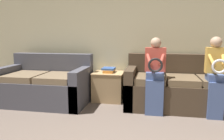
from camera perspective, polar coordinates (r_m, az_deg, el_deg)
wall_back at (r=4.46m, az=8.63°, el=8.86°), size 7.50×0.06×2.55m
couch_main at (r=4.11m, az=17.44°, el=-4.64°), size 1.93×0.92×0.94m
couch_side at (r=4.38m, az=-16.91°, el=-3.88°), size 1.64×0.99×0.92m
child_left_seated at (r=3.63m, az=11.16°, el=-0.63°), size 0.34×0.38×1.25m
child_right_seated at (r=3.76m, az=25.39°, el=-0.67°), size 0.28×0.38×1.27m
side_shelf at (r=4.34m, az=-0.91°, el=-4.17°), size 0.60×0.53×0.56m
book_stack at (r=4.28m, az=-0.83°, el=0.02°), size 0.24×0.31×0.09m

